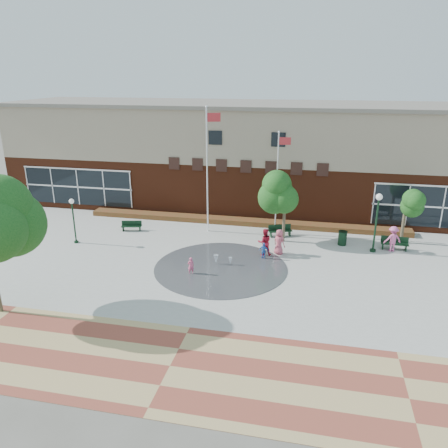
% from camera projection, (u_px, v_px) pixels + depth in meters
% --- Properties ---
extents(ground, '(120.00, 120.00, 0.00)m').
position_uv_depth(ground, '(209.00, 290.00, 24.82)').
color(ground, '#666056').
rests_on(ground, ground).
extents(plaza_concrete, '(46.00, 18.00, 0.01)m').
position_uv_depth(plaza_concrete, '(224.00, 261.00, 28.52)').
color(plaza_concrete, '#A8A8A0').
rests_on(plaza_concrete, ground).
extents(paver_band, '(46.00, 6.00, 0.01)m').
position_uv_depth(paver_band, '(170.00, 366.00, 18.35)').
color(paver_band, brown).
rests_on(paver_band, ground).
extents(splash_pad, '(8.40, 8.40, 0.01)m').
position_uv_depth(splash_pad, '(221.00, 268.00, 27.59)').
color(splash_pad, '#383A3D').
rests_on(splash_pad, ground).
extents(library_building, '(44.40, 10.40, 9.20)m').
position_uv_depth(library_building, '(255.00, 155.00, 39.44)').
color(library_building, '#5A2513').
rests_on(library_building, ground).
extents(flower_bed, '(26.00, 1.20, 0.40)m').
position_uv_depth(flower_bed, '(243.00, 224.00, 35.54)').
color(flower_bed, maroon).
rests_on(flower_bed, ground).
extents(flagpole_left, '(1.04, 0.49, 9.48)m').
position_uv_depth(flagpole_left, '(208.00, 164.00, 32.25)').
color(flagpole_left, white).
rests_on(flagpole_left, ground).
extents(flagpole_right, '(0.96, 0.16, 7.76)m').
position_uv_depth(flagpole_right, '(278.00, 178.00, 32.14)').
color(flagpole_right, white).
rests_on(flagpole_right, ground).
extents(lamp_left, '(0.35, 0.35, 3.32)m').
position_uv_depth(lamp_left, '(73.00, 216.00, 30.97)').
color(lamp_left, black).
rests_on(lamp_left, ground).
extents(lamp_right, '(0.44, 0.44, 4.14)m').
position_uv_depth(lamp_right, '(377.00, 216.00, 29.24)').
color(lamp_right, black).
rests_on(lamp_right, ground).
extents(bench_left, '(1.61, 0.76, 0.78)m').
position_uv_depth(bench_left, '(132.00, 228.00, 33.95)').
color(bench_left, black).
rests_on(bench_left, ground).
extents(bench_mid, '(1.81, 1.12, 0.88)m').
position_uv_depth(bench_mid, '(280.00, 233.00, 32.81)').
color(bench_mid, black).
rests_on(bench_mid, ground).
extents(bench_right, '(1.85, 0.58, 0.92)m').
position_uv_depth(bench_right, '(394.00, 246.00, 30.31)').
color(bench_right, black).
rests_on(bench_right, ground).
extents(trash_can, '(0.64, 0.64, 1.05)m').
position_uv_depth(trash_can, '(342.00, 238.00, 31.08)').
color(trash_can, black).
rests_on(trash_can, ground).
extents(tree_mid, '(3.14, 3.14, 5.30)m').
position_uv_depth(tree_mid, '(285.00, 190.00, 30.65)').
color(tree_mid, '#493E2C').
rests_on(tree_mid, ground).
extents(tree_small_right, '(2.44, 2.44, 4.17)m').
position_uv_depth(tree_small_right, '(406.00, 202.00, 30.67)').
color(tree_small_right, '#493E2C').
rests_on(tree_small_right, ground).
extents(water_jet_a, '(0.31, 0.31, 0.61)m').
position_uv_depth(water_jet_a, '(216.00, 264.00, 28.10)').
color(water_jet_a, white).
rests_on(water_jet_a, ground).
extents(water_jet_b, '(0.23, 0.23, 0.52)m').
position_uv_depth(water_jet_b, '(230.00, 265.00, 27.96)').
color(water_jet_b, white).
rests_on(water_jet_b, ground).
extents(child_splash, '(0.48, 0.43, 1.09)m').
position_uv_depth(child_splash, '(191.00, 266.00, 26.60)').
color(child_splash, '#F15B87').
rests_on(child_splash, ground).
extents(adult_red, '(1.08, 0.93, 1.90)m').
position_uv_depth(adult_red, '(265.00, 242.00, 29.18)').
color(adult_red, '#B7192F').
rests_on(adult_red, ground).
extents(adult_pink, '(1.03, 0.94, 1.77)m').
position_uv_depth(adult_pink, '(279.00, 242.00, 29.39)').
color(adult_pink, '#C05164').
rests_on(adult_pink, ground).
extents(child_blue, '(0.70, 0.38, 1.13)m').
position_uv_depth(child_blue, '(264.00, 251.00, 28.75)').
color(child_blue, '#356CC3').
rests_on(child_blue, ground).
extents(person_bench, '(1.31, 0.96, 1.82)m').
position_uv_depth(person_bench, '(393.00, 239.00, 29.85)').
color(person_bench, '#DF5F9D').
rests_on(person_bench, ground).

